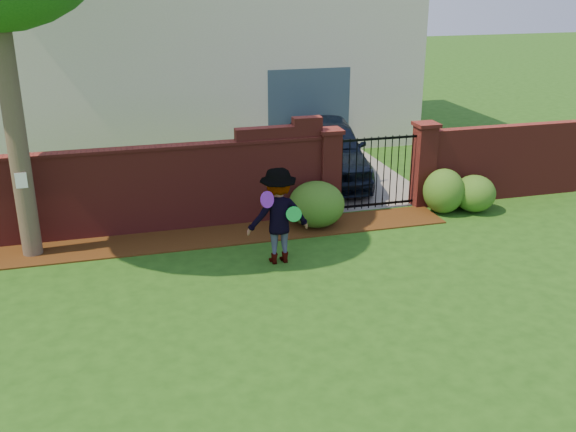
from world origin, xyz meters
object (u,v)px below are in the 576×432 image
object	(u,v)px
man	(278,216)
frisbee_green	(294,214)
car	(328,151)
frisbee_purple	(267,200)

from	to	relation	value
man	frisbee_green	bearing A→B (deg)	133.95
man	car	bearing A→B (deg)	-120.18
car	man	distance (m)	5.01
car	frisbee_green	bearing A→B (deg)	-105.49
man	frisbee_purple	world-z (taller)	man
car	frisbee_green	xyz separation A→B (m)	(-2.19, -4.60, 0.21)
man	frisbee_green	world-z (taller)	man
car	man	bearing A→B (deg)	-108.85
car	frisbee_green	size ratio (longest dim) A/B	16.30
frisbee_green	car	bearing A→B (deg)	64.59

